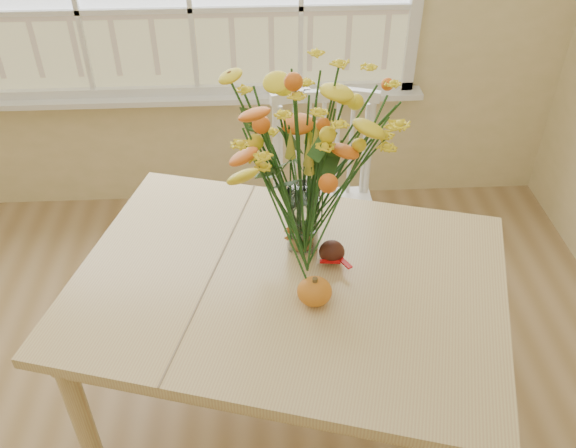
{
  "coord_description": "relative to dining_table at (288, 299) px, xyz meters",
  "views": [
    {
      "loc": [
        0.31,
        -0.83,
        2.17
      ],
      "look_at": [
        0.4,
        0.68,
        0.99
      ],
      "focal_mm": 38.0,
      "sensor_mm": 36.0,
      "label": 1
    }
  ],
  "objects": [
    {
      "name": "dining_table",
      "position": [
        0.0,
        0.0,
        0.0
      ],
      "size": [
        1.65,
        1.37,
        0.77
      ],
      "rotation": [
        0.0,
        0.0,
        -0.28
      ],
      "color": "tan",
      "rests_on": "floor"
    },
    {
      "name": "windsor_chair",
      "position": [
        0.21,
        0.77,
        -0.11
      ],
      "size": [
        0.47,
        0.44,
        1.0
      ],
      "rotation": [
        0.0,
        0.0,
        0.0
      ],
      "color": "white",
      "rests_on": "floor"
    },
    {
      "name": "flower_vase",
      "position": [
        0.06,
        0.17,
        0.46
      ],
      "size": [
        0.52,
        0.52,
        0.62
      ],
      "color": "white",
      "rests_on": "dining_table"
    },
    {
      "name": "pumpkin",
      "position": [
        0.08,
        -0.11,
        0.14
      ],
      "size": [
        0.11,
        0.11,
        0.09
      ],
      "primitive_type": "ellipsoid",
      "color": "#C87017",
      "rests_on": "dining_table"
    },
    {
      "name": "turkey_figurine",
      "position": [
        0.05,
        0.14,
        0.13
      ],
      "size": [
        0.09,
        0.07,
        0.1
      ],
      "rotation": [
        0.0,
        0.0,
        -0.04
      ],
      "color": "#CCB78C",
      "rests_on": "dining_table"
    },
    {
      "name": "dark_gourd",
      "position": [
        0.15,
        0.08,
        0.13
      ],
      "size": [
        0.13,
        0.12,
        0.08
      ],
      "color": "#38160F",
      "rests_on": "dining_table"
    }
  ]
}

